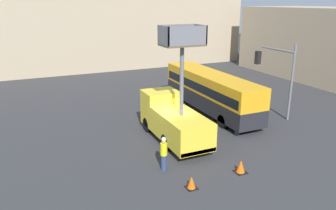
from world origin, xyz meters
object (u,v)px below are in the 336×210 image
Objects in this scene: road_worker_near_truck at (164,153)px; road_worker_directing at (237,123)px; traffic_cone_near_truck at (191,183)px; utility_truck at (173,117)px; traffic_light_pole at (280,71)px; city_bus at (210,90)px; traffic_cone_mid_road at (241,167)px.

road_worker_near_truck is 1.09× the size of road_worker_directing.
road_worker_near_truck is 3.01× the size of traffic_cone_near_truck.
utility_truck is 4.57m from road_worker_directing.
traffic_light_pole reaches higher than road_worker_near_truck.
utility_truck reaches higher than city_bus.
road_worker_near_truck is 4.18m from traffic_cone_mid_road.
traffic_cone_mid_road is at bearing 142.06° from city_bus.
road_worker_directing is (-0.87, -5.04, -1.00)m from city_bus.
traffic_light_pole is at bearing -158.37° from city_bus.
road_worker_near_truck is (-7.43, -7.51, -0.90)m from city_bus.
utility_truck reaches higher than road_worker_directing.
road_worker_directing is at bearing 37.92° from traffic_cone_near_truck.
utility_truck is 6.08m from traffic_cone_near_truck.
road_worker_near_truck is 2.69× the size of traffic_cone_mid_road.
traffic_cone_mid_road reaches higher than traffic_cone_near_truck.
traffic_cone_near_truck is (-1.66, -5.71, -1.29)m from utility_truck.
city_bus is 5.69m from traffic_light_pole.
road_worker_near_truck is at bearing 119.18° from city_bus.
utility_truck is 8.84m from traffic_light_pole.
traffic_cone_mid_road is (-3.79, -9.47, -1.53)m from city_bus.
utility_truck is 6.66m from city_bus.
traffic_cone_mid_road is at bearing 73.72° from road_worker_near_truck.
traffic_light_pole is at bearing -0.89° from utility_truck.
road_worker_directing is 2.76× the size of traffic_cone_near_truck.
traffic_cone_near_truck is 0.89× the size of traffic_cone_mid_road.
traffic_cone_near_truck is (0.49, -2.26, -0.67)m from road_worker_near_truck.
traffic_light_pole is (3.25, -4.19, 2.08)m from city_bus.
traffic_cone_mid_road is at bearing -74.70° from utility_truck.
traffic_cone_mid_road is at bearing 5.32° from traffic_cone_near_truck.
traffic_cone_near_truck is (-10.18, -5.58, -3.65)m from traffic_light_pole.
utility_truck is at bearing 160.15° from road_worker_near_truck.
traffic_cone_mid_road is at bearing -143.08° from traffic_light_pole.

